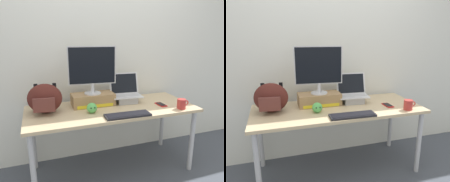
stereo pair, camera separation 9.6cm
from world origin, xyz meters
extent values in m
plane|color=#474C56|center=(0.00, 0.00, 0.00)|extent=(20.00, 20.00, 0.00)
cube|color=silver|center=(0.00, 0.46, 1.30)|extent=(7.00, 0.10, 2.60)
cube|color=tan|center=(0.00, 0.00, 0.71)|extent=(1.75, 0.72, 0.03)
cylinder|color=#B2B2B7|center=(-0.82, -0.30, 0.35)|extent=(0.05, 0.05, 0.70)
cylinder|color=#B2B2B7|center=(0.82, -0.30, 0.35)|extent=(0.05, 0.05, 0.70)
cylinder|color=#B2B2B7|center=(-0.82, 0.30, 0.35)|extent=(0.05, 0.05, 0.70)
cylinder|color=#B2B2B7|center=(0.82, 0.30, 0.35)|extent=(0.05, 0.05, 0.70)
cube|color=#9E7A51|center=(-0.17, 0.15, 0.79)|extent=(0.45, 0.23, 0.13)
cube|color=yellow|center=(-0.17, 0.04, 0.75)|extent=(0.39, 0.00, 0.03)
cylinder|color=silver|center=(-0.17, 0.15, 0.86)|extent=(0.18, 0.18, 0.01)
cylinder|color=silver|center=(-0.17, 0.15, 0.92)|extent=(0.04, 0.04, 0.10)
cube|color=silver|center=(-0.17, 0.15, 1.16)|extent=(0.50, 0.07, 0.40)
cube|color=black|center=(-0.17, 0.14, 1.16)|extent=(0.48, 0.05, 0.38)
cube|color=#ADADB2|center=(0.21, 0.12, 0.77)|extent=(0.23, 0.22, 0.07)
cube|color=silver|center=(0.21, 0.12, 0.81)|extent=(0.35, 0.27, 0.01)
cube|color=#B7B7BC|center=(0.21, 0.14, 0.81)|extent=(0.30, 0.16, 0.00)
cube|color=silver|center=(0.22, 0.21, 0.93)|extent=(0.34, 0.10, 0.24)
cube|color=black|center=(0.22, 0.21, 0.93)|extent=(0.31, 0.09, 0.21)
cube|color=black|center=(0.06, -0.28, 0.74)|extent=(0.44, 0.15, 0.02)
cube|color=black|center=(0.06, -0.28, 0.75)|extent=(0.42, 0.13, 0.00)
ellipsoid|color=#4C1E19|center=(-0.67, 0.07, 0.88)|extent=(0.35, 0.24, 0.29)
cube|color=brown|center=(-0.68, -0.05, 0.85)|extent=(0.20, 0.05, 0.13)
cube|color=black|center=(-0.74, 0.19, 0.89)|extent=(0.04, 0.02, 0.22)
cube|color=black|center=(-0.56, 0.17, 0.89)|extent=(0.04, 0.02, 0.22)
cylinder|color=#B2332D|center=(0.67, -0.27, 0.78)|extent=(0.09, 0.09, 0.10)
torus|color=#B2332D|center=(0.73, -0.27, 0.79)|extent=(0.06, 0.01, 0.06)
cube|color=red|center=(0.53, -0.10, 0.73)|extent=(0.08, 0.15, 0.01)
cube|color=black|center=(0.53, -0.10, 0.74)|extent=(0.07, 0.12, 0.00)
sphere|color=#56B256|center=(-0.24, -0.08, 0.78)|extent=(0.10, 0.10, 0.10)
sphere|color=black|center=(-0.26, -0.13, 0.79)|extent=(0.01, 0.01, 0.01)
sphere|color=black|center=(-0.22, -0.13, 0.79)|extent=(0.01, 0.01, 0.01)
camera|label=1|loc=(-0.72, -2.05, 1.48)|focal=34.96mm
camera|label=2|loc=(-0.63, -2.08, 1.48)|focal=34.96mm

